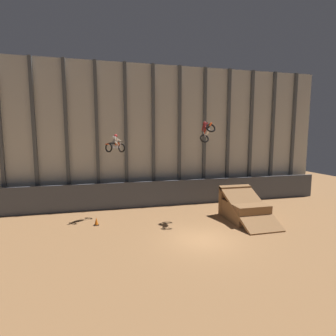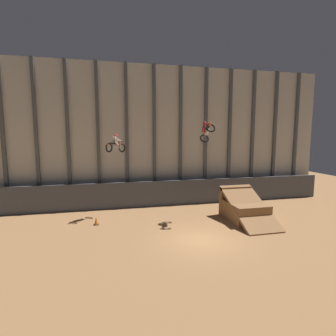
# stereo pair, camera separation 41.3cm
# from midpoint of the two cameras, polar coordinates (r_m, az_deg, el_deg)

# --- Properties ---
(ground_plane) EXTENTS (60.00, 60.00, 0.00)m
(ground_plane) POSITION_cam_midpoint_polar(r_m,az_deg,el_deg) (17.06, 6.84, -15.30)
(ground_plane) COLOR #996B42
(arena_back_wall) EXTENTS (32.00, 0.40, 12.92)m
(arena_back_wall) POSITION_cam_midpoint_polar(r_m,az_deg,el_deg) (24.99, -0.89, 7.04)
(arena_back_wall) COLOR beige
(arena_back_wall) RESTS_ON ground_plane
(lower_barrier) EXTENTS (31.36, 0.20, 2.35)m
(lower_barrier) POSITION_cam_midpoint_polar(r_m,az_deg,el_deg) (24.41, -0.21, -5.47)
(lower_barrier) COLOR #474C56
(lower_barrier) RESTS_ON ground_plane
(dirt_ramp) EXTENTS (2.69, 4.95, 2.50)m
(dirt_ramp) POSITION_cam_midpoint_polar(r_m,az_deg,el_deg) (21.48, 15.46, -8.38)
(dirt_ramp) COLOR olive
(dirt_ramp) RESTS_ON ground_plane
(rider_bike_left_air) EXTENTS (1.64, 1.57, 1.48)m
(rider_bike_left_air) POSITION_cam_midpoint_polar(r_m,az_deg,el_deg) (21.02, -11.96, 4.96)
(rider_bike_left_air) COLOR black
(rider_bike_right_air) EXTENTS (0.75, 1.70, 1.67)m
(rider_bike_right_air) POSITION_cam_midpoint_polar(r_m,az_deg,el_deg) (20.03, 7.87, 8.05)
(rider_bike_right_air) COLOR black
(traffic_cone_near_ramp) EXTENTS (0.36, 0.36, 0.58)m
(traffic_cone_near_ramp) POSITION_cam_midpoint_polar(r_m,az_deg,el_deg) (20.14, -15.91, -11.13)
(traffic_cone_near_ramp) COLOR black
(traffic_cone_near_ramp) RESTS_ON ground_plane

